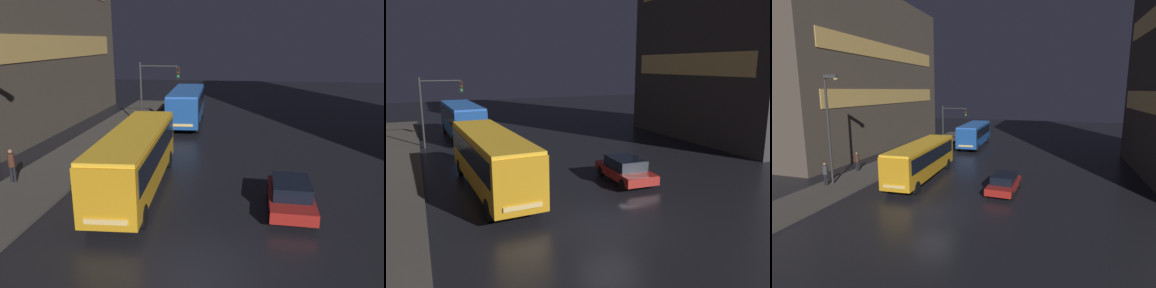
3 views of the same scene
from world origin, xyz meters
TOP-DOWN VIEW (x-y plane):
  - ground_plane at (0.00, 0.00)m, footprint 120.00×120.00m
  - building_right_block at (19.49, 13.17)m, footprint 10.07×16.68m
  - bus_near at (-3.63, 6.25)m, footprint 2.82×10.45m
  - bus_far at (-3.28, 21.92)m, footprint 3.00×9.46m
  - car_taxi at (3.67, 4.99)m, footprint 2.10×4.36m
  - traffic_light_main at (-5.43, 18.93)m, footprint 3.32×0.35m

SIDE VIEW (x-z plane):
  - ground_plane at x=0.00m, z-range 0.00..0.00m
  - car_taxi at x=3.67m, z-range 0.03..1.42m
  - bus_far at x=-3.28m, z-range 0.36..3.48m
  - bus_near at x=-3.63m, z-range 0.36..3.49m
  - traffic_light_main at x=-5.43m, z-range 1.02..6.64m
  - building_right_block at x=19.49m, z-range 0.00..21.32m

